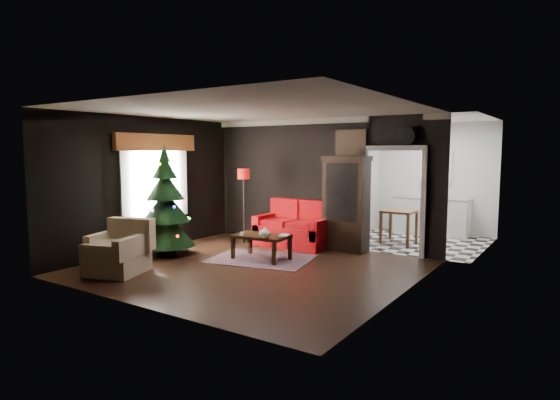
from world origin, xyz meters
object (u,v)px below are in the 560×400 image
Objects in this scene: kitchen_table at (399,227)px; floor_lamp at (244,207)px; coffee_table at (261,247)px; teapot at (265,233)px; armchair at (117,247)px; loveseat at (294,224)px; curio_cabinet at (346,206)px; christmas_tree at (166,203)px; wall_clock at (407,136)px.

floor_lamp is at bearing -146.03° from kitchen_table.
teapot is (0.26, -0.25, 0.33)m from coffee_table.
teapot is at bearing 31.50° from armchair.
loveseat is 0.89× the size of curio_cabinet.
floor_lamp is at bearing 138.89° from teapot.
wall_clock is (4.05, 2.54, 1.33)m from christmas_tree.
armchair is (-2.46, -3.84, -0.49)m from curio_cabinet.
wall_clock is at bearing 11.76° from floor_lamp.
coffee_table is (1.27, -1.08, -0.58)m from floor_lamp.
armchair is (-1.31, -3.62, -0.04)m from loveseat.
loveseat is 1.71m from teapot.
wall_clock is at bearing 9.66° from loveseat.
teapot is (-0.75, -1.88, -0.37)m from curio_cabinet.
curio_cabinet is 2.06m from teapot.
floor_lamp is at bearing 139.51° from coffee_table.
christmas_tree is at bearing -167.22° from teapot.
floor_lamp is 2.30× the size of kitchen_table.
armchair is 6.12m from kitchen_table.
armchair is at bearing -120.58° from kitchen_table.
curio_cabinet is at bearing 10.83° from loveseat.
coffee_table is at bearing -118.48° from kitchen_table.
floor_lamp is 1.89× the size of armchair.
loveseat is 2.45m from kitchen_table.
wall_clock reaches higher than floor_lamp.
kitchen_table is at bearing 67.09° from teapot.
wall_clock reaches higher than curio_cabinet.
loveseat is at bearing 103.56° from teapot.
kitchen_table is (2.93, 1.97, -0.46)m from floor_lamp.
curio_cabinet is 1.81× the size of coffee_table.
curio_cabinet is 2.35m from floor_lamp.
kitchen_table is (1.80, 1.65, -0.12)m from loveseat.
curio_cabinet is 2.04m from coffee_table.
armchair is at bearing -122.70° from curio_cabinet.
armchair is at bearing -93.17° from floor_lamp.
curio_cabinet is 1.88m from wall_clock.
kitchen_table is (1.66, 3.06, 0.13)m from coffee_table.
coffee_table is 0.49m from teapot.
curio_cabinet is 0.87× the size of christmas_tree.
armchair is 2.60m from teapot.
loveseat is at bearing -137.49° from kitchen_table.
christmas_tree is 4.96m from wall_clock.
teapot is at bearing -112.91° from kitchen_table.
wall_clock reaches higher than loveseat.
wall_clock is 2.43m from kitchen_table.
floor_lamp is (-1.13, -0.32, 0.33)m from loveseat.
kitchen_table is at bearing 42.51° from loveseat.
christmas_tree reaches higher than kitchen_table.
christmas_tree is (-2.85, -2.36, 0.10)m from curio_cabinet.
christmas_tree is at bearing -128.48° from loveseat.
curio_cabinet is (1.15, 0.22, 0.45)m from loveseat.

